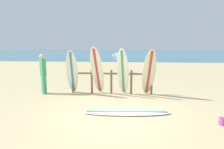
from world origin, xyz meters
TOP-DOWN VIEW (x-y plane):
  - ground_plane at (0.00, 0.00)m, footprint 120.00×120.00m
  - ocean_water at (0.00, 58.00)m, footprint 120.00×80.00m
  - surfboard_rack at (-0.30, 2.36)m, footprint 3.46×0.09m
  - surfboard_leaning_far_left at (-1.90, 2.09)m, footprint 0.65×1.03m
  - surfboard_leaning_left at (-0.86, 2.11)m, footprint 0.63×0.96m
  - surfboard_leaning_center_left at (0.19, 2.06)m, footprint 0.55×0.97m
  - surfboard_leaning_center at (1.22, 2.09)m, footprint 0.63×0.92m
  - surfboard_lying_on_sand at (0.38, 0.09)m, footprint 2.65×0.72m
  - beachgoer_standing at (-3.14, 2.07)m, footprint 0.32×0.31m
  - small_boat_offshore at (-2.13, 32.82)m, footprint 2.13×1.53m
  - sand_bucket at (2.83, -0.46)m, footprint 0.17×0.17m

SIDE VIEW (x-z plane):
  - ground_plane at x=0.00m, z-range 0.00..0.00m
  - ocean_water at x=0.00m, z-range 0.00..0.01m
  - surfboard_lying_on_sand at x=0.38m, z-range -0.01..0.08m
  - sand_bucket at x=2.83m, z-range 0.00..0.19m
  - small_boat_offshore at x=-2.13m, z-range -0.10..0.61m
  - surfboard_rack at x=-0.30m, z-range 0.12..1.14m
  - beachgoer_standing at x=-3.14m, z-range 0.09..1.78m
  - surfboard_leaning_far_left at x=-1.90m, z-range 0.00..1.88m
  - surfboard_leaning_center at x=1.22m, z-range 0.00..1.92m
  - surfboard_leaning_center_left at x=0.19m, z-range 0.00..1.95m
  - surfboard_leaning_left at x=-0.86m, z-range 0.00..2.01m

